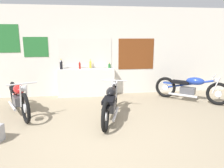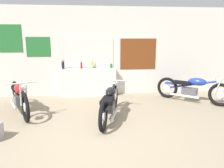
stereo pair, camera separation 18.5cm
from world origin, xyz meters
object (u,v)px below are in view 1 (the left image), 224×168
Objects in this scene: bottle_right_center at (109,66)px; motorcycle_red at (18,97)px; bottle_center at (90,64)px; motorcycle_blue at (190,88)px; bottle_leftmost at (61,65)px; motorcycle_black at (111,102)px; bottle_left_center at (80,65)px.

bottle_right_center reaches higher than motorcycle_red.
bottle_center is 3.12m from motorcycle_blue.
bottle_leftmost is 1.80m from motorcycle_red.
bottle_center is 2.20m from motorcycle_black.
bottle_left_center is at bearing 163.27° from motorcycle_blue.
motorcycle_red is (-1.50, -1.41, -0.58)m from bottle_left_center.
bottle_center is 0.14× the size of motorcycle_black.
bottle_center is at bearing 12.76° from bottle_left_center.
motorcycle_red is (-0.94, -1.40, -0.60)m from bottle_leftmost.
bottle_left_center is 0.13× the size of motorcycle_red.
bottle_leftmost reaches higher than bottle_center.
bottle_leftmost is at bearing 165.71° from motorcycle_blue.
bottle_leftmost is 1.51m from bottle_right_center.
motorcycle_red is at bearing -136.87° from bottle_left_center.
motorcycle_blue is at bearing -14.29° from bottle_leftmost.
bottle_center reaches higher than bottle_left_center.
bottle_leftmost is 0.15× the size of motorcycle_black.
motorcycle_blue is at bearing 5.37° from motorcycle_red.
bottle_left_center is 2.14m from motorcycle_red.
motorcycle_red is at bearing -149.14° from bottle_right_center.
bottle_right_center is 2.55m from motorcycle_blue.
bottle_right_center is 0.09× the size of motorcycle_red.
bottle_center is 0.61m from bottle_right_center.
bottle_leftmost is 1.10× the size of bottle_center.
bottle_center is 1.76× the size of bottle_right_center.
bottle_right_center is 0.08× the size of motorcycle_black.
bottle_leftmost is 3.95m from motorcycle_blue.
bottle_right_center reaches higher than motorcycle_black.
motorcycle_blue is (3.21, -0.97, -0.60)m from bottle_left_center.
bottle_leftmost is 1.24× the size of bottle_left_center.
bottle_center is at bearing 99.79° from motorcycle_black.
bottle_center is at bearing 160.10° from motorcycle_blue.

